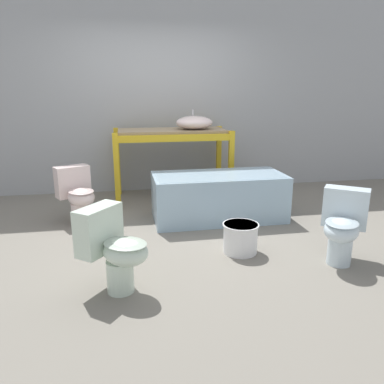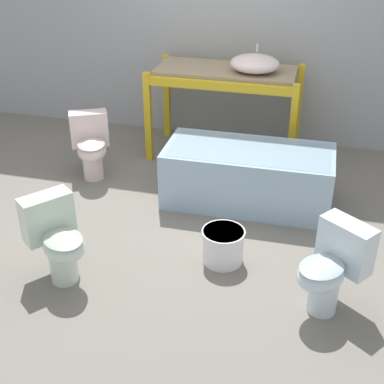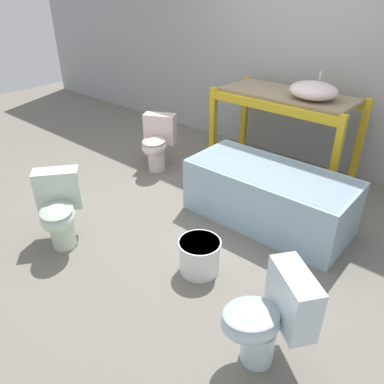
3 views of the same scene
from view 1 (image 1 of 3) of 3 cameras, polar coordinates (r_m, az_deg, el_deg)
The scene contains 9 objects.
ground_plane at distance 4.33m, azimuth -3.48°, elevation -5.38°, with size 12.00×12.00×0.00m, color slate.
warehouse_wall_rear at distance 5.84m, azimuth -5.90°, elevation 15.90°, with size 10.80×0.08×3.20m.
shelving_rack at distance 5.34m, azimuth -3.10°, elevation 7.72°, with size 1.62×0.77×1.00m.
sink_basin at distance 5.30m, azimuth 0.36°, elevation 10.52°, with size 0.52×0.44×0.27m.
bathtub_main at distance 4.54m, azimuth 4.07°, elevation -0.22°, with size 1.58×0.74×0.55m.
toilet_near at distance 4.55m, azimuth -17.04°, elevation -0.22°, with size 0.54×0.62×0.67m.
toilet_far at distance 2.96m, azimuth -11.86°, elevation -8.20°, with size 0.62×0.59×0.67m.
toilet_extra at distance 3.63m, azimuth 21.98°, elevation -4.58°, with size 0.58×0.62×0.67m.
bucket_white at distance 3.67m, azimuth 7.38°, elevation -6.87°, with size 0.35×0.35×0.29m.
Camera 1 is at (-0.45, -4.03, 1.52)m, focal length 35.00 mm.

